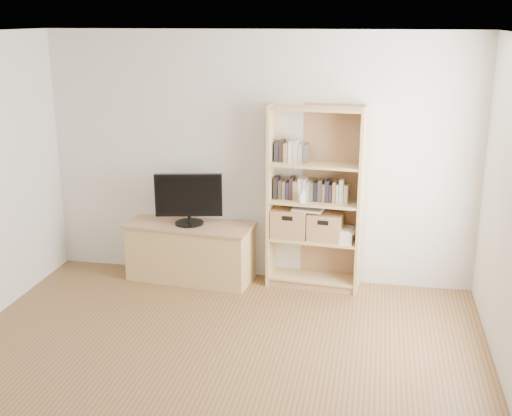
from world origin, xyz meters
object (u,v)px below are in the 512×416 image
(television, at_px, (189,199))
(basket_left, at_px, (290,222))
(basket_right, at_px, (326,226))
(tv_stand, at_px, (190,253))
(laptop, at_px, (308,209))
(bookshelf, at_px, (315,199))
(baby_monitor, at_px, (303,198))

(television, relative_size, basket_left, 1.93)
(television, bearing_deg, basket_left, -7.14)
(television, bearing_deg, basket_right, -9.47)
(tv_stand, height_order, basket_left, basket_left)
(tv_stand, xyz_separation_m, television, (0.00, 0.00, 0.60))
(basket_right, height_order, laptop, laptop)
(tv_stand, distance_m, basket_right, 1.47)
(bookshelf, bearing_deg, laptop, -167.90)
(television, bearing_deg, tv_stand, 0.00)
(bookshelf, xyz_separation_m, laptop, (-0.07, -0.01, -0.11))
(basket_right, bearing_deg, television, -171.33)
(baby_monitor, xyz_separation_m, basket_left, (-0.14, 0.11, -0.30))
(television, distance_m, basket_left, 1.09)
(tv_stand, distance_m, television, 0.60)
(bookshelf, xyz_separation_m, basket_left, (-0.25, 0.01, -0.27))
(tv_stand, xyz_separation_m, bookshelf, (1.31, 0.08, 0.65))
(basket_right, xyz_separation_m, laptop, (-0.18, 0.00, 0.17))
(basket_right, distance_m, laptop, 0.25)
(television, xyz_separation_m, laptop, (1.24, 0.07, -0.06))
(bookshelf, bearing_deg, television, -172.44)
(basket_left, distance_m, basket_right, 0.37)
(basket_left, relative_size, basket_right, 1.07)
(basket_left, bearing_deg, bookshelf, 0.62)
(tv_stand, distance_m, baby_monitor, 1.38)
(tv_stand, xyz_separation_m, basket_right, (1.43, 0.06, 0.37))
(television, bearing_deg, laptop, -8.89)
(basket_left, bearing_deg, baby_monitor, -34.73)
(basket_left, height_order, laptop, laptop)
(television, bearing_deg, bookshelf, -8.65)
(baby_monitor, relative_size, basket_left, 0.29)
(laptop, bearing_deg, basket_right, 6.73)
(baby_monitor, bearing_deg, basket_right, 12.69)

